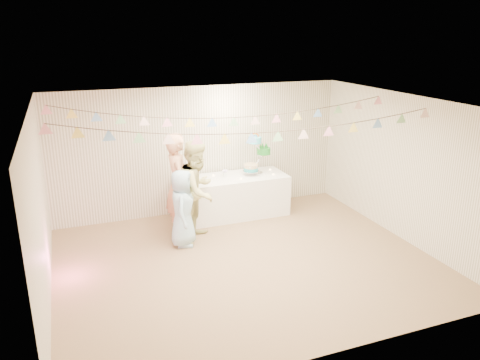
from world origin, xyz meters
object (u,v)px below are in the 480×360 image
object	(u,v)px
cake_stand	(257,158)
person_adult_a	(179,186)
table	(233,196)
person_child	(183,208)
person_adult_b	(198,190)

from	to	relation	value
cake_stand	person_adult_a	size ratio (longest dim) A/B	0.41
table	person_child	bearing A→B (deg)	-142.39
cake_stand	person_adult_b	size ratio (longest dim) A/B	0.44
table	person_adult_b	size ratio (longest dim) A/B	1.20
table	person_child	distance (m)	1.65
cake_stand	person_adult_b	world-z (taller)	person_adult_b
person_child	cake_stand	bearing A→B (deg)	-40.23
table	cake_stand	xyz separation A→B (m)	(0.55, 0.05, 0.74)
person_adult_a	person_child	xyz separation A→B (m)	(-0.04, -0.41, -0.28)
cake_stand	person_child	size ratio (longest dim) A/B	0.58
cake_stand	person_child	xyz separation A→B (m)	(-1.84, -1.04, -0.46)
person_adult_b	person_child	distance (m)	0.44
person_adult_a	person_child	distance (m)	0.49
table	cake_stand	bearing A→B (deg)	5.19
person_adult_b	person_child	bearing A→B (deg)	160.56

